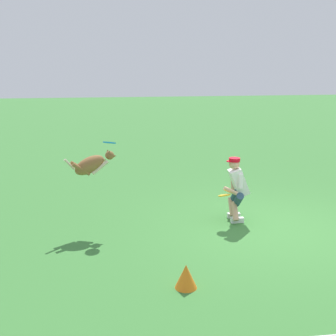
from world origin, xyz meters
The scene contains 6 objects.
ground_plane centered at (0.00, 0.00, 0.00)m, with size 60.00×60.00×0.00m, color #397835.
person centered at (0.56, -0.63, 0.70)m, with size 0.58×0.64×1.29m.
dog centered at (3.40, -0.67, 1.24)m, with size 1.00×0.47×0.52m.
frisbee_flying centered at (3.05, -0.71, 1.65)m, with size 0.25×0.25×0.02m, color #1A8CE5.
frisbee_held centered at (0.87, -0.40, 0.61)m, with size 0.24×0.24×0.02m, color yellow.
training_cone centered at (2.04, 2.01, 0.18)m, with size 0.32×0.32×0.36m, color orange.
Camera 1 is at (3.10, 7.94, 3.24)m, focal length 49.22 mm.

